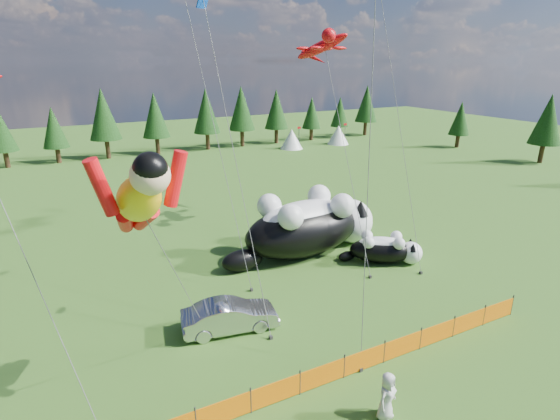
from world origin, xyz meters
name	(u,v)px	position (x,y,z in m)	size (l,w,h in m)	color
ground	(286,344)	(0.00, 0.00, 0.00)	(160.00, 160.00, 0.00)	#103609
safety_fence	(323,375)	(0.00, -3.00, 0.50)	(22.06, 0.06, 1.10)	#262626
tree_line	(123,126)	(0.00, 45.00, 4.00)	(90.00, 4.00, 8.00)	black
festival_tents	(218,145)	(11.00, 40.00, 1.40)	(50.00, 3.20, 2.80)	white
cat_large	(310,225)	(6.00, 8.02, 1.93)	(11.23, 4.68, 4.06)	black
cat_small	(385,249)	(9.36, 4.59, 0.89)	(4.65, 3.63, 1.88)	black
car	(230,316)	(-1.82, 2.14, 0.73)	(1.54, 4.43, 1.46)	silver
spectator_e	(387,396)	(1.14, -5.34, 0.91)	(0.89, 0.58, 1.82)	beige
superhero_kite	(139,200)	(-5.81, -1.40, 7.96)	(5.10, 6.25, 10.57)	yellow
gecko_kite	(322,47)	(9.33, 12.57, 12.85)	(5.23, 12.79, 15.89)	red
diamond_kite_a	(206,14)	(-0.95, 6.02, 13.92)	(1.14, 6.06, 15.72)	blue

